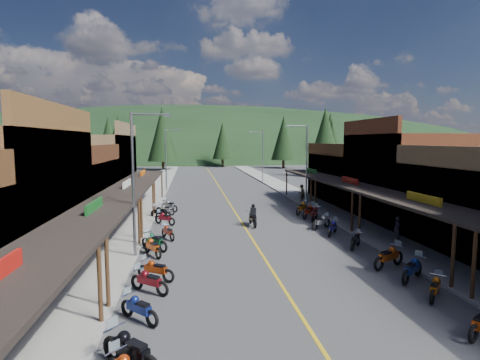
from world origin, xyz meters
name	(u,v)px	position (x,y,z in m)	size (l,w,h in m)	color
ground	(246,229)	(0.00, 0.00, 0.00)	(220.00, 220.00, 0.00)	#38383A
centerline	(223,192)	(0.00, 20.00, 0.01)	(0.15, 90.00, 0.01)	gold
sidewalk_west	(152,193)	(-8.70, 20.00, 0.07)	(3.40, 94.00, 0.15)	gray
sidewalk_east	(289,190)	(8.70, 20.00, 0.07)	(3.40, 94.00, 0.15)	gray
shop_west_2	(56,195)	(-13.75, 1.70, 2.53)	(10.90, 9.00, 6.20)	#3F2111
shop_west_3	(90,171)	(-13.78, 11.30, 3.52)	(10.90, 10.20, 8.20)	brown
shop_east_2	(409,177)	(13.78, 1.70, 3.52)	(10.90, 9.00, 8.20)	#562B19
shop_east_3	(357,178)	(13.75, 11.30, 2.53)	(10.90, 10.20, 6.20)	#4C2D16
streetlight_0	(136,178)	(-6.95, -6.00, 4.46)	(2.16, 0.18, 8.00)	gray
streetlight_1	(167,157)	(-6.95, 22.00, 4.46)	(2.16, 0.18, 8.00)	gray
streetlight_2	(305,162)	(6.95, 8.00, 4.46)	(2.16, 0.18, 8.00)	gray
streetlight_3	(262,154)	(6.95, 30.00, 4.46)	(2.16, 0.18, 8.00)	gray
ridge_hill	(200,156)	(0.00, 135.00, 0.00)	(310.00, 140.00, 60.00)	black
pine_0	(26,141)	(-40.00, 62.00, 6.48)	(5.04, 5.04, 11.00)	black
pine_1	(109,138)	(-24.00, 70.00, 7.24)	(5.88, 5.88, 12.50)	black
pine_2	(162,134)	(-10.00, 58.00, 7.99)	(6.72, 6.72, 14.00)	black
pine_3	(223,141)	(4.00, 66.00, 6.48)	(5.04, 5.04, 11.00)	black
pine_4	(284,138)	(18.00, 60.00, 7.24)	(5.88, 5.88, 12.50)	black
pine_5	(330,135)	(34.00, 72.00, 7.99)	(6.72, 6.72, 14.00)	black
pine_6	(386,141)	(46.00, 64.00, 6.48)	(5.04, 5.04, 11.00)	black
pine_7	(82,138)	(-32.00, 76.00, 7.24)	(5.88, 5.88, 12.50)	black
pine_8	(83,144)	(-22.00, 40.00, 5.98)	(4.48, 4.48, 10.00)	black
pine_9	(332,141)	(24.00, 45.00, 6.38)	(4.93, 4.93, 10.80)	black
pine_10	(118,139)	(-18.00, 50.00, 6.78)	(5.38, 5.38, 11.60)	black
pine_11	(325,137)	(20.00, 38.00, 7.19)	(5.82, 5.82, 12.40)	black
bike_west_1	(130,349)	(-5.75, -16.48, 0.67)	(0.78, 2.34, 1.34)	black
bike_west_2	(139,307)	(-5.90, -13.56, 0.56)	(0.65, 1.95, 1.12)	navy
bike_west_3	(149,280)	(-5.81, -10.99, 0.58)	(0.68, 2.04, 1.17)	maroon
bike_west_4	(156,269)	(-5.68, -9.54, 0.57)	(0.66, 1.99, 1.14)	#99310A
bike_west_5	(152,246)	(-6.18, -5.74, 0.58)	(0.68, 2.04, 1.17)	#BC440D
bike_west_6	(154,240)	(-6.19, -4.60, 0.61)	(0.72, 2.15, 1.23)	#0E4727
bike_west_7	(168,231)	(-5.53, -2.16, 0.53)	(0.62, 1.85, 1.06)	maroon
bike_west_8	(165,218)	(-6.02, 2.26, 0.57)	(0.66, 1.98, 1.13)	maroon
bike_west_9	(161,212)	(-6.50, 4.46, 0.61)	(0.71, 2.14, 1.22)	black
bike_west_10	(165,209)	(-6.22, 6.18, 0.53)	(0.62, 1.85, 1.06)	#A1A1A7
bike_west_11	(170,205)	(-5.94, 7.77, 0.60)	(0.70, 2.11, 1.21)	gray
bike_east_2	(435,287)	(5.89, -13.16, 0.53)	(0.62, 1.86, 1.06)	#B7580D
bike_east_3	(412,268)	(6.14, -11.15, 0.63)	(0.73, 2.20, 1.26)	navy
bike_east_4	(389,256)	(5.98, -9.37, 0.65)	(0.76, 2.28, 1.30)	#9D3C0B
bike_east_5	(355,240)	(5.81, -5.85, 0.53)	(0.62, 1.87, 1.07)	black
bike_east_6	(333,227)	(5.67, -2.53, 0.56)	(0.66, 1.98, 1.13)	navy
bike_east_7	(321,221)	(5.51, -0.71, 0.57)	(0.67, 2.00, 1.15)	gray
bike_east_8	(315,213)	(6.02, 2.27, 0.64)	(0.75, 2.24, 1.28)	maroon
bike_east_9	(309,210)	(5.86, 3.31, 0.65)	(0.75, 2.26, 1.29)	#9C210B
bike_east_10	(302,207)	(5.73, 4.85, 0.64)	(0.75, 2.26, 1.29)	#C96A0E
rider_on_bike	(253,217)	(0.67, 0.94, 0.70)	(0.86, 2.32, 1.75)	black
pedestrian_east_a	(397,230)	(8.69, -5.45, 0.98)	(0.61, 0.40, 1.67)	#231F2F
pedestrian_east_b	(301,193)	(7.52, 10.96, 1.04)	(0.87, 0.50, 1.78)	brown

